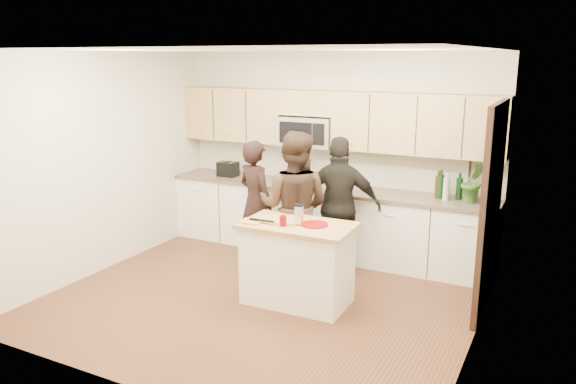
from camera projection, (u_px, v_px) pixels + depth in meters
The scene contains 21 objects.
floor at pixel (263, 298), 6.28m from camera, with size 4.50×4.50×0.00m, color brown.
room_shell at pixel (261, 145), 5.87m from camera, with size 4.52×4.02×2.71m.
back_cabinetry at pixel (324, 220), 7.63m from camera, with size 4.50×0.66×0.94m.
upper_cabinetry at pixel (332, 118), 7.42m from camera, with size 4.50×0.33×0.75m.
microwave at pixel (307, 132), 7.58m from camera, with size 0.76×0.41×0.40m.
doorway at pixel (492, 203), 5.80m from camera, with size 0.06×1.25×2.20m.
framed_picture at pixel (481, 171), 6.83m from camera, with size 0.30×0.03×0.38m.
dish_towel at pixel (256, 192), 7.81m from camera, with size 0.34×0.60×0.48m.
island at pixel (297, 263), 6.09m from camera, with size 1.21×0.72×0.90m.
red_plate at pixel (314, 224), 5.93m from camera, with size 0.29×0.29×0.02m, color maroon.
box_grater at pixel (299, 214), 5.90m from camera, with size 0.09×0.07×0.21m.
drink_glass at pixel (283, 221), 5.89m from camera, with size 0.08×0.08×0.11m, color #690B0C.
cutting_board at pixel (251, 222), 6.03m from camera, with size 0.24×0.18×0.02m, color #B5894B.
tongs at pixel (261, 220), 6.00m from camera, with size 0.29×0.03×0.02m, color black.
knife at pixel (268, 222), 5.96m from camera, with size 0.21×0.02×0.01m, color silver.
toaster at pixel (228, 169), 8.15m from camera, with size 0.28×0.20×0.21m.
bottle_cluster at pixel (452, 186), 6.78m from camera, with size 0.62×0.23×0.36m.
orchid at pixel (473, 182), 6.64m from camera, with size 0.28×0.22×0.51m, color #366B2B.
woman_left at pixel (256, 202), 7.24m from camera, with size 0.59×0.39×1.61m, color black.
woman_center at pixel (294, 207), 6.63m from camera, with size 0.88×0.68×1.81m, color #2F2017.
woman_right at pixel (340, 206), 6.86m from camera, with size 1.00×0.42×1.71m, color black.
Camera 1 is at (2.90, -5.05, 2.63)m, focal length 35.00 mm.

